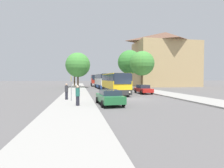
% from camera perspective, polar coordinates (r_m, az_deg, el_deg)
% --- Properties ---
extents(ground_plane, '(300.00, 300.00, 0.00)m').
position_cam_1_polar(ground_plane, '(21.42, 6.99, -4.84)').
color(ground_plane, '#565454').
rests_on(ground_plane, ground).
extents(sidewalk_left, '(4.00, 120.00, 0.15)m').
position_cam_1_polar(sidewalk_left, '(20.43, -12.15, -4.99)').
color(sidewalk_left, gray).
rests_on(sidewalk_left, ground_plane).
extents(sidewalk_right, '(4.00, 120.00, 0.15)m').
position_cam_1_polar(sidewalk_right, '(24.44, 22.88, -3.97)').
color(sidewalk_right, gray).
rests_on(sidewalk_right, ground_plane).
extents(building_right_background, '(18.30, 10.44, 16.51)m').
position_cam_1_polar(building_right_background, '(56.16, 17.06, 7.69)').
color(building_right_background, tan).
rests_on(building_right_background, ground_plane).
extents(bus_front, '(3.00, 10.34, 3.21)m').
position_cam_1_polar(bus_front, '(27.61, 0.85, 0.27)').
color(bus_front, '#2D2D2D').
rests_on(bus_front, ground_plane).
extents(bus_middle, '(3.00, 12.08, 3.52)m').
position_cam_1_polar(bus_middle, '(42.39, -3.14, 1.04)').
color(bus_middle, '#2D519E').
rests_on(bus_middle, ground_plane).
extents(bus_rear, '(3.17, 11.57, 3.50)m').
position_cam_1_polar(bus_rear, '(57.27, -5.47, 1.25)').
color(bus_rear, gray).
rests_on(bus_rear, ground_plane).
extents(parked_car_left_curb, '(2.29, 4.63, 1.41)m').
position_cam_1_polar(parked_car_left_curb, '(16.47, -0.82, -4.25)').
color(parked_car_left_curb, '#236B38').
rests_on(parked_car_left_curb, ground_plane).
extents(parked_car_right_near, '(2.02, 4.24, 1.43)m').
position_cam_1_polar(parked_car_right_near, '(28.82, 10.17, -1.64)').
color(parked_car_right_near, red).
rests_on(parked_car_right_near, ground_plane).
extents(parked_car_right_far, '(2.17, 4.18, 1.56)m').
position_cam_1_polar(parked_car_right_far, '(39.95, 4.20, -0.55)').
color(parked_car_right_far, silver).
rests_on(parked_car_right_far, ground_plane).
extents(bus_stop_sign, '(0.08, 0.45, 2.67)m').
position_cam_1_polar(bus_stop_sign, '(18.56, -13.16, -0.33)').
color(bus_stop_sign, gray).
rests_on(bus_stop_sign, sidewalk_left).
extents(pedestrian_waiting_near, '(0.36, 0.36, 1.77)m').
position_cam_1_polar(pedestrian_waiting_near, '(19.96, -14.64, -2.36)').
color(pedestrian_waiting_near, '#23232D').
rests_on(pedestrian_waiting_near, sidewalk_left).
extents(pedestrian_waiting_far, '(0.36, 0.36, 1.72)m').
position_cam_1_polar(pedestrian_waiting_far, '(15.32, -11.14, -3.74)').
color(pedestrian_waiting_far, '#23232D').
rests_on(pedestrian_waiting_far, sidewalk_left).
extents(pedestrian_walking_back, '(0.36, 0.36, 1.71)m').
position_cam_1_polar(pedestrian_walking_back, '(16.48, -11.17, -3.35)').
color(pedestrian_walking_back, '#23232D').
rests_on(pedestrian_walking_back, sidewalk_left).
extents(tree_left_near, '(4.20, 4.20, 7.41)m').
position_cam_1_polar(tree_left_near, '(53.13, -12.19, 5.02)').
color(tree_left_near, brown).
rests_on(tree_left_near, sidewalk_left).
extents(tree_left_far, '(6.30, 6.30, 8.96)m').
position_cam_1_polar(tree_left_far, '(46.16, -11.09, 6.14)').
color(tree_left_far, '#47331E').
rests_on(tree_left_far, sidewalk_left).
extents(tree_right_near, '(6.03, 6.03, 9.46)m').
position_cam_1_polar(tree_right_near, '(44.75, 5.78, 7.11)').
color(tree_right_near, '#513D23').
rests_on(tree_right_near, sidewalk_right).
extents(tree_right_mid, '(5.14, 5.14, 8.04)m').
position_cam_1_polar(tree_right_mid, '(37.31, 9.77, 6.63)').
color(tree_right_mid, brown).
rests_on(tree_right_mid, sidewalk_right).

